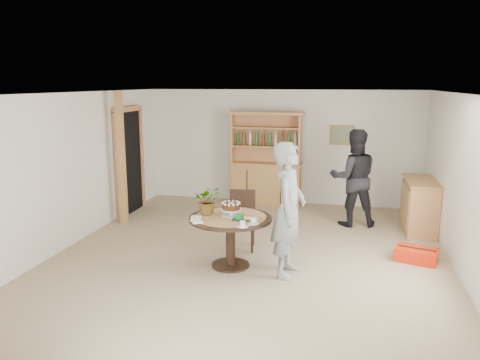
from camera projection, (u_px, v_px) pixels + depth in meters
name	position (u px, v px, depth m)	size (l,w,h in m)	color
ground	(249.00, 257.00, 7.25)	(7.00, 7.00, 0.00)	tan
room_shell	(250.00, 146.00, 6.90)	(6.04, 7.04, 2.52)	white
doorway	(129.00, 159.00, 9.57)	(0.13, 1.10, 2.18)	black
pine_post	(121.00, 159.00, 8.73)	(0.12, 0.12, 2.50)	#B3854B
hutch	(266.00, 174.00, 10.27)	(1.62, 0.54, 2.04)	tan
sideboard	(420.00, 205.00, 8.47)	(0.54, 1.26, 0.94)	tan
dining_table	(230.00, 227.00, 6.77)	(1.20, 1.20, 0.76)	black
dining_chair	(242.00, 216.00, 7.58)	(0.48, 0.48, 0.95)	black
birthday_cake	(231.00, 207.00, 6.77)	(0.30, 0.30, 0.20)	white
flower_vase	(208.00, 200.00, 6.82)	(0.38, 0.33, 0.42)	#3F7233
gift_tray	(243.00, 218.00, 6.57)	(0.30, 0.20, 0.08)	black
coffee_cup_a	(254.00, 221.00, 6.38)	(0.15, 0.15, 0.09)	white
coffee_cup_b	(243.00, 225.00, 6.25)	(0.15, 0.15, 0.08)	white
napkins	(197.00, 220.00, 6.53)	(0.24, 0.33, 0.03)	white
teen_boy	(288.00, 210.00, 6.43)	(0.68, 0.45, 1.88)	gray
adult_person	(354.00, 178.00, 8.71)	(0.88, 0.69, 1.82)	black
red_suitcase	(416.00, 255.00, 7.07)	(0.69, 0.56, 0.21)	red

